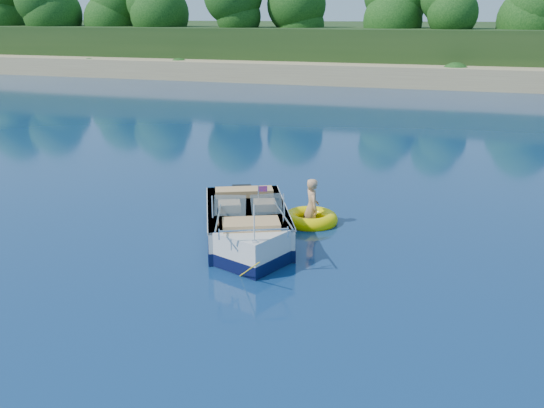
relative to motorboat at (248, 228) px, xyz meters
The scene contains 6 objects.
ground 3.68m from the motorboat, 31.20° to the right, with size 160.00×160.00×0.00m, color #0B264F.
shoreline 61.96m from the motorboat, 87.10° to the left, with size 170.00×59.00×6.00m.
treeline 39.59m from the motorboat, 85.36° to the left, with size 150.00×7.12×8.19m.
motorboat is the anchor object (origin of this frame).
tow_tube 2.08m from the motorboat, 59.52° to the left, with size 1.88×1.88×0.38m.
boy 2.12m from the motorboat, 59.28° to the left, with size 0.57×0.38×1.57m, color tan.
Camera 1 is at (1.54, -10.60, 5.12)m, focal length 40.00 mm.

